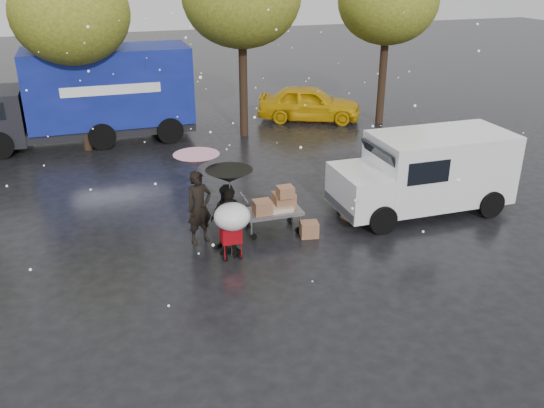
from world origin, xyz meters
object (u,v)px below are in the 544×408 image
object	(u,v)px
person_black	(231,223)
shopping_cart	(232,219)
blue_truck	(87,96)
vendor_cart	(275,205)
yellow_taxi	(309,103)
white_van	(427,171)
person_pink	(199,207)

from	to	relation	value
person_black	shopping_cart	world-z (taller)	person_black
blue_truck	person_black	bearing A→B (deg)	-74.93
vendor_cart	shopping_cart	bearing A→B (deg)	-140.65
blue_truck	yellow_taxi	bearing A→B (deg)	1.69
vendor_cart	white_van	size ratio (longest dim) A/B	0.31
person_black	yellow_taxi	bearing A→B (deg)	-80.21
shopping_cart	blue_truck	size ratio (longest dim) A/B	0.18
white_van	yellow_taxi	size ratio (longest dim) A/B	1.12
person_black	vendor_cart	size ratio (longest dim) A/B	1.15
vendor_cart	shopping_cart	xyz separation A→B (m)	(-1.45, -1.19, 0.34)
person_pink	shopping_cart	world-z (taller)	person_pink
vendor_cart	yellow_taxi	size ratio (longest dim) A/B	0.35
white_van	person_black	bearing A→B (deg)	-170.85
person_pink	white_van	distance (m)	6.37
person_black	shopping_cart	bearing A→B (deg)	122.90
white_van	blue_truck	distance (m)	12.96
person_pink	vendor_cart	bearing A→B (deg)	-19.72
vendor_cart	white_van	bearing A→B (deg)	-0.22
vendor_cart	yellow_taxi	xyz separation A→B (m)	(4.80, 9.88, 0.02)
person_pink	white_van	xyz separation A→B (m)	(6.37, -0.03, 0.23)
vendor_cart	person_black	bearing A→B (deg)	-146.16
person_pink	person_black	world-z (taller)	person_pink
blue_truck	yellow_taxi	world-z (taller)	blue_truck
person_pink	vendor_cart	size ratio (longest dim) A/B	1.23
white_van	shopping_cart	bearing A→B (deg)	-168.66
person_black	shopping_cart	size ratio (longest dim) A/B	1.19
yellow_taxi	white_van	bearing A→B (deg)	-157.88
shopping_cart	person_black	bearing A→B (deg)	83.23
shopping_cart	blue_truck	xyz separation A→B (m)	(-2.82, 10.80, 0.69)
person_black	blue_truck	xyz separation A→B (m)	(-2.84, 10.56, 0.89)
shopping_cart	white_van	xyz separation A→B (m)	(5.85, 1.17, 0.10)
person_black	shopping_cart	distance (m)	0.30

